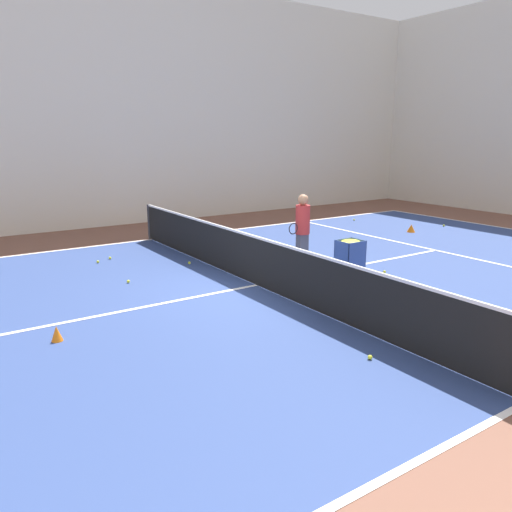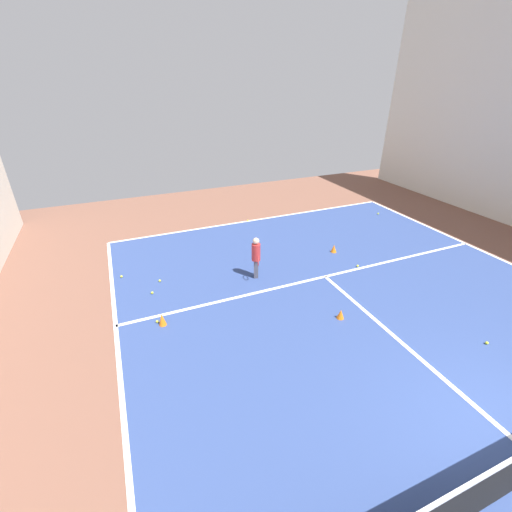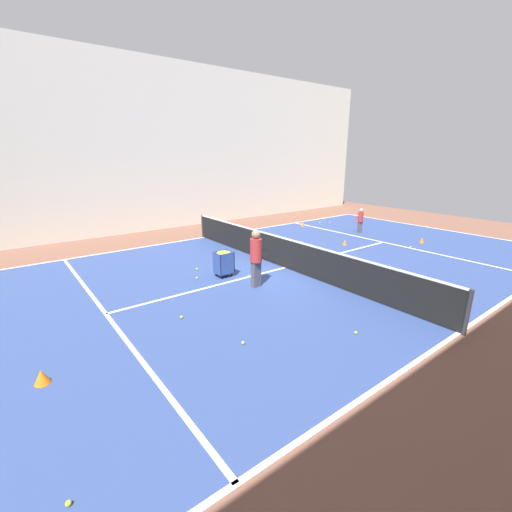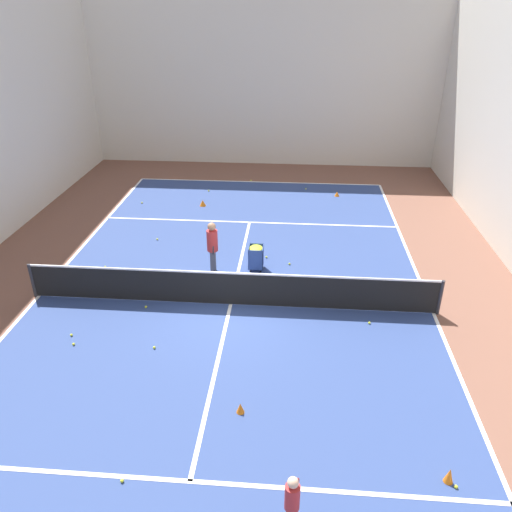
{
  "view_description": "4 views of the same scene",
  "coord_description": "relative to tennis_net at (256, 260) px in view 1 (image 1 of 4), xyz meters",
  "views": [
    {
      "loc": [
        8.59,
        -5.74,
        3.15
      ],
      "look_at": [
        0.0,
        0.0,
        0.65
      ],
      "focal_mm": 35.0,
      "sensor_mm": 36.0,
      "label": 1
    },
    {
      "loc": [
        5.28,
        1.14,
        5.28
      ],
      "look_at": [
        1.9,
        -6.9,
        0.7
      ],
      "focal_mm": 24.0,
      "sensor_mm": 36.0,
      "label": 2
    },
    {
      "loc": [
        -8.59,
        7.87,
        3.88
      ],
      "look_at": [
        -0.81,
        1.92,
        0.97
      ],
      "focal_mm": 24.0,
      "sensor_mm": 36.0,
      "label": 3
    },
    {
      "loc": [
        1.75,
        -12.33,
        8.07
      ],
      "look_at": [
        0.57,
        2.2,
        0.51
      ],
      "focal_mm": 35.0,
      "sensor_mm": 36.0,
      "label": 4
    }
  ],
  "objects": [
    {
      "name": "tennis_ball_8",
      "position": [
        -2.25,
        9.56,
        -0.53
      ],
      "size": [
        0.07,
        0.07,
        0.07
      ],
      "primitive_type": "sphere",
      "color": "yellow",
      "rests_on": "ground"
    },
    {
      "name": "tennis_ball_11",
      "position": [
        -2.45,
        -0.38,
        -0.53
      ],
      "size": [
        0.07,
        0.07,
        0.07
      ],
      "primitive_type": "sphere",
      "color": "yellow",
      "rests_on": "ground"
    },
    {
      "name": "tennis_net",
      "position": [
        0.0,
        0.0,
        0.0
      ],
      "size": [
        12.06,
        0.1,
        1.09
      ],
      "color": "#2D2D33",
      "rests_on": "ground"
    },
    {
      "name": "ground_plane",
      "position": [
        0.0,
        0.0,
        -0.56
      ],
      "size": [
        32.4,
        32.4,
        0.0
      ],
      "primitive_type": "plane",
      "color": "brown"
    },
    {
      "name": "tennis_ball_4",
      "position": [
        1.48,
        0.31,
        -0.53
      ],
      "size": [
        0.07,
        0.07,
        0.07
      ],
      "primitive_type": "sphere",
      "color": "yellow",
      "rests_on": "ground"
    },
    {
      "name": "court_playing_area",
      "position": [
        0.0,
        0.0,
        -0.56
      ],
      "size": [
        11.76,
        22.19,
        0.0
      ],
      "color": "navy",
      "rests_on": "ground"
    },
    {
      "name": "tennis_ball_21",
      "position": [
        -4.93,
        7.79,
        -0.53
      ],
      "size": [
        0.07,
        0.07,
        0.07
      ],
      "primitive_type": "sphere",
      "color": "yellow",
      "rests_on": "ground"
    },
    {
      "name": "line_centre_service",
      "position": [
        0.0,
        0.0,
        -0.56
      ],
      "size": [
        0.1,
        12.2,
        0.0
      ],
      "primitive_type": "cube",
      "color": "white",
      "rests_on": "ground"
    },
    {
      "name": "tennis_ball_3",
      "position": [
        3.97,
        -0.67,
        -0.53
      ],
      "size": [
        0.07,
        0.07,
        0.07
      ],
      "primitive_type": "sphere",
      "color": "yellow",
      "rests_on": "ground"
    },
    {
      "name": "training_cone_2",
      "position": [
        -2.2,
        7.73,
        -0.43
      ],
      "size": [
        0.27,
        0.27,
        0.26
      ],
      "primitive_type": "cone",
      "color": "orange",
      "rests_on": "ground"
    },
    {
      "name": "tennis_ball_14",
      "position": [
        -3.3,
        4.17,
        -0.53
      ],
      "size": [
        0.07,
        0.07,
        0.07
      ],
      "primitive_type": "sphere",
      "color": "yellow",
      "rests_on": "ground"
    },
    {
      "name": "tennis_ball_6",
      "position": [
        -1.39,
        4.68,
        -0.53
      ],
      "size": [
        0.07,
        0.07,
        0.07
      ],
      "primitive_type": "sphere",
      "color": "yellow",
      "rests_on": "ground"
    },
    {
      "name": "tennis_ball_12",
      "position": [
        1.68,
        2.62,
        -0.53
      ],
      "size": [
        0.07,
        0.07,
        0.07
      ],
      "primitive_type": "sphere",
      "color": "yellow",
      "rests_on": "ground"
    },
    {
      "name": "line_service_far",
      "position": [
        0.0,
        6.1,
        -0.56
      ],
      "size": [
        11.76,
        0.1,
        0.0
      ],
      "primitive_type": "cube",
      "color": "white",
      "rests_on": "ground"
    },
    {
      "name": "tennis_ball_0",
      "position": [
        -1.71,
        -2.24,
        -0.53
      ],
      "size": [
        0.07,
        0.07,
        0.07
      ],
      "primitive_type": "sphere",
      "color": "yellow",
      "rests_on": "ground"
    },
    {
      "name": "tennis_ball_17",
      "position": [
        -0.02,
        1.61,
        -0.53
      ],
      "size": [
        0.07,
        0.07,
        0.07
      ],
      "primitive_type": "sphere",
      "color": "yellow",
      "rests_on": "ground"
    },
    {
      "name": "hall_enclosure_left",
      "position": [
        -9.06,
        0.0,
        3.67
      ],
      "size": [
        0.15,
        28.7,
        8.47
      ],
      "color": "silver",
      "rests_on": "ground"
    },
    {
      "name": "training_cone_1",
      "position": [
        0.76,
        -4.27,
        -0.44
      ],
      "size": [
        0.18,
        0.18,
        0.25
      ],
      "primitive_type": "cone",
      "color": "orange",
      "rests_on": "ground"
    },
    {
      "name": "tennis_ball_7",
      "position": [
        -4.49,
        1.9,
        -0.53
      ],
      "size": [
        0.07,
        0.07,
        0.07
      ],
      "primitive_type": "sphere",
      "color": "yellow",
      "rests_on": "ground"
    },
    {
      "name": "tennis_ball_22",
      "position": [
        0.87,
        3.06,
        -0.53
      ],
      "size": [
        0.07,
        0.07,
        0.07
      ],
      "primitive_type": "sphere",
      "color": "yellow",
      "rests_on": "ground"
    },
    {
      "name": "tennis_ball_18",
      "position": [
        -4.07,
        -1.88,
        -0.53
      ],
      "size": [
        0.07,
        0.07,
        0.07
      ],
      "primitive_type": "sphere",
      "color": "yellow",
      "rests_on": "ground"
    },
    {
      "name": "coach_at_net",
      "position": [
        -0.81,
        1.91,
        0.45
      ],
      "size": [
        0.38,
        0.69,
        1.77
      ],
      "rotation": [
        0.0,
        0.0,
        -1.49
      ],
      "color": "#4C4C56",
      "rests_on": "ground"
    },
    {
      "name": "line_sideline_left",
      "position": [
        -5.88,
        0.0,
        -0.56
      ],
      "size": [
        0.1,
        22.19,
        0.0
      ],
      "primitive_type": "cube",
      "color": "white",
      "rests_on": "ground"
    },
    {
      "name": "ball_cart",
      "position": [
        0.57,
        2.2,
        0.04
      ],
      "size": [
        0.48,
        0.55,
        0.86
      ],
      "color": "#2D478C",
      "rests_on": "ground"
    },
    {
      "name": "tennis_ball_20",
      "position": [
        -3.85,
        -2.27,
        -0.53
      ],
      "size": [
        0.07,
        0.07,
        0.07
      ],
      "primitive_type": "sphere",
      "color": "yellow",
      "rests_on": "ground"
    }
  ]
}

